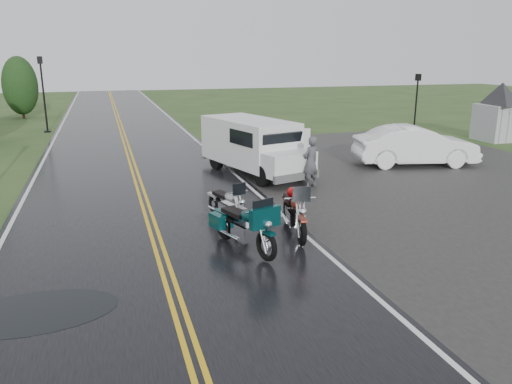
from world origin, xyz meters
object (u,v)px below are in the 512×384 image
lamp_post_far_left (44,94)px  visitor_center (501,97)px  motorcycle_teal (267,233)px  motorcycle_silver (241,209)px  motorcycle_red (302,220)px  van_white (262,157)px  lamp_post_far_right (416,109)px  person_at_van (311,163)px  sedan_white (415,146)px

lamp_post_far_left → visitor_center: bearing=-23.7°
motorcycle_teal → motorcycle_silver: 2.25m
visitor_center → motorcycle_red: (-16.59, -11.87, -1.67)m
motorcycle_teal → van_white: size_ratio=0.44×
motorcycle_red → lamp_post_far_right: 17.03m
visitor_center → motorcycle_silver: size_ratio=7.49×
visitor_center → person_at_van: 15.62m
motorcycle_red → person_at_van: person_at_van is taller
lamp_post_far_right → van_white: bearing=-148.7°
person_at_van → lamp_post_far_right: size_ratio=0.49×
motorcycle_red → lamp_post_far_right: lamp_post_far_right is taller
motorcycle_silver → person_at_van: 5.19m
person_at_van → lamp_post_far_left: bearing=-83.5°
lamp_post_far_left → lamp_post_far_right: lamp_post_far_left is taller
motorcycle_red → motorcycle_teal: 1.31m
lamp_post_far_left → lamp_post_far_right: size_ratio=1.24×
motorcycle_teal → motorcycle_silver: size_ratio=1.16×
motorcycle_teal → lamp_post_far_right: lamp_post_far_right is taller
lamp_post_far_left → motorcycle_silver: bearing=-72.2°
lamp_post_far_left → motorcycle_red: bearing=-70.9°
visitor_center → motorcycle_silver: (-17.70, -10.28, -1.77)m
person_at_van → lamp_post_far_right: bearing=-166.2°
sedan_white → lamp_post_far_right: 6.05m
person_at_van → motorcycle_teal: bearing=34.4°
motorcycle_teal → lamp_post_far_left: lamp_post_far_left is taller
motorcycle_red → van_white: (0.87, 5.92, 0.38)m
person_at_van → lamp_post_far_right: 11.58m
visitor_center → person_at_van: (-14.10, -6.56, -1.48)m
motorcycle_red → sedan_white: size_ratio=0.48×
motorcycle_silver → person_at_van: bearing=31.4°
van_white → lamp_post_far_right: (10.70, 6.52, 0.75)m
motorcycle_teal → van_white: van_white is taller
person_at_van → sedan_white: 6.18m
visitor_center → person_at_van: size_ratio=8.67×
visitor_center → motorcycle_red: bearing=-144.4°
motorcycle_teal → motorcycle_silver: motorcycle_teal is taller
visitor_center → lamp_post_far_left: size_ratio=3.46×
motorcycle_teal → sedan_white: sedan_white is taller
motorcycle_red → motorcycle_silver: bearing=134.8°
van_white → sedan_white: 7.58m
van_white → person_at_van: van_white is taller
motorcycle_red → motorcycle_silver: 1.94m
motorcycle_silver → lamp_post_far_right: size_ratio=0.57×
motorcycle_red → lamp_post_far_left: lamp_post_far_left is taller
visitor_center → motorcycle_teal: bearing=-144.7°
person_at_van → motorcycle_red: bearing=40.5°
visitor_center → lamp_post_far_right: (-5.01, 0.57, -0.53)m
motorcycle_teal → lamp_post_far_right: 18.29m
motorcycle_red → motorcycle_teal: size_ratio=1.00×
motorcycle_teal → person_at_van: size_ratio=1.34×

